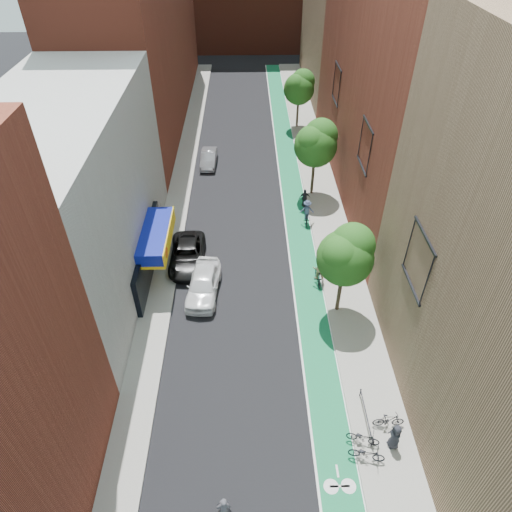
{
  "coord_description": "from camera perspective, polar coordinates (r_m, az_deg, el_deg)",
  "views": [
    {
      "loc": [
        -0.04,
        -10.19,
        21.38
      ],
      "look_at": [
        0.51,
        13.77,
        1.5
      ],
      "focal_mm": 32.0,
      "sensor_mm": 36.0,
      "label": 1
    }
  ],
  "objects": [
    {
      "name": "sidewalk_right",
      "position": [
        42.5,
        7.82,
        9.21
      ],
      "size": [
        3.0,
        68.0,
        0.15
      ],
      "primitive_type": "cube",
      "color": "gray",
      "rests_on": "ground"
    },
    {
      "name": "parked_bike_mid",
      "position": [
        24.97,
        16.25,
        -19.11
      ],
      "size": [
        1.59,
        0.45,
        0.95
      ],
      "primitive_type": "imported",
      "rotation": [
        0.0,
        0.0,
        1.57
      ],
      "color": "black",
      "rests_on": "sidewalk_right"
    },
    {
      "name": "building_right_far_tan",
      "position": [
        62.62,
        11.08,
        27.66
      ],
      "size": [
        8.0,
        20.0,
        18.0
      ],
      "primitive_type": "cube",
      "color": "#8C6B4C",
      "rests_on": "ground"
    },
    {
      "name": "tree_far",
      "position": [
        51.39,
        5.45,
        20.34
      ],
      "size": [
        3.3,
        3.25,
        6.21
      ],
      "color": "#332619",
      "rests_on": "ground"
    },
    {
      "name": "cyclist_lane_near",
      "position": [
        31.09,
        7.79,
        -2.03
      ],
      "size": [
        0.88,
        1.85,
        2.09
      ],
      "rotation": [
        0.0,
        0.0,
        3.2
      ],
      "color": "black",
      "rests_on": "ground"
    },
    {
      "name": "cyclist_lane_mid",
      "position": [
        38.17,
        6.07,
        6.69
      ],
      "size": [
        0.94,
        1.6,
        1.92
      ],
      "rotation": [
        0.0,
        0.0,
        3.2
      ],
      "color": "black",
      "rests_on": "ground"
    },
    {
      "name": "tree_near",
      "position": [
        26.84,
        11.22,
        0.24
      ],
      "size": [
        3.4,
        3.36,
        6.42
      ],
      "color": "#332619",
      "rests_on": "ground"
    },
    {
      "name": "parked_car_white",
      "position": [
        30.24,
        -6.59,
        -3.46
      ],
      "size": [
        2.37,
        5.02,
        1.66
      ],
      "primitive_type": "imported",
      "rotation": [
        0.0,
        0.0,
        -0.08
      ],
      "color": "white",
      "rests_on": "ground"
    },
    {
      "name": "parked_car_silver",
      "position": [
        45.0,
        -5.94,
        12.05
      ],
      "size": [
        1.52,
        4.05,
        1.32
      ],
      "primitive_type": "imported",
      "rotation": [
        0.0,
        0.0,
        -0.03
      ],
      "color": "#94969C",
      "rests_on": "ground"
    },
    {
      "name": "cyclist_lane_far",
      "position": [
        36.51,
        6.37,
        5.35
      ],
      "size": [
        1.14,
        1.67,
        2.06
      ],
      "rotation": [
        0.0,
        0.0,
        3.09
      ],
      "color": "black",
      "rests_on": "ground"
    },
    {
      "name": "bike_lane",
      "position": [
        42.22,
        4.42,
        9.15
      ],
      "size": [
        2.0,
        68.0,
        0.01
      ],
      "primitive_type": "cube",
      "color": "#136E3C",
      "rests_on": "ground"
    },
    {
      "name": "sidewalk_left",
      "position": [
        42.41,
        -9.32,
        8.98
      ],
      "size": [
        2.0,
        68.0,
        0.15
      ],
      "primitive_type": "cube",
      "color": "gray",
      "rests_on": "ground"
    },
    {
      "name": "tree_mid",
      "position": [
        38.4,
        7.55,
        13.91
      ],
      "size": [
        3.55,
        3.53,
        6.74
      ],
      "color": "#332619",
      "rests_on": "ground"
    },
    {
      "name": "parked_car_black",
      "position": [
        32.82,
        -8.58,
        0.15
      ],
      "size": [
        2.55,
        5.28,
        1.45
      ],
      "primitive_type": "imported",
      "rotation": [
        0.0,
        0.0,
        0.03
      ],
      "color": "black",
      "rests_on": "ground"
    },
    {
      "name": "building_right_mid_red",
      "position": [
        39.52,
        17.91,
        22.76
      ],
      "size": [
        8.0,
        28.0,
        22.0
      ],
      "primitive_type": "cube",
      "color": "maroon",
      "rests_on": "ground"
    },
    {
      "name": "building_left_far_red",
      "position": [
        54.33,
        -14.62,
        27.6
      ],
      "size": [
        8.0,
        36.0,
        22.0
      ],
      "primitive_type": "cube",
      "color": "maroon",
      "rests_on": "ground"
    },
    {
      "name": "parked_bike_far",
      "position": [
        24.26,
        13.24,
        -21.19
      ],
      "size": [
        1.7,
        1.0,
        0.85
      ],
      "primitive_type": "imported",
      "rotation": [
        0.0,
        0.0,
        1.28
      ],
      "color": "black",
      "rests_on": "sidewalk_right"
    },
    {
      "name": "pedestrian",
      "position": [
        24.21,
        16.99,
        -20.77
      ],
      "size": [
        0.66,
        0.87,
        1.61
      ],
      "primitive_type": "imported",
      "rotation": [
        0.0,
        0.0,
        -1.36
      ],
      "color": "#212229",
      "rests_on": "sidewalk_right"
    },
    {
      "name": "building_left_white",
      "position": [
        30.69,
        -22.18,
        6.45
      ],
      "size": [
        8.0,
        20.0,
        12.0
      ],
      "primitive_type": "cube",
      "color": "silver",
      "rests_on": "ground"
    },
    {
      "name": "parked_bike_near",
      "position": [
        23.87,
        13.67,
        -22.85
      ],
      "size": [
        1.81,
        0.99,
        0.9
      ],
      "primitive_type": "imported",
      "rotation": [
        0.0,
        0.0,
        1.33
      ],
      "color": "black",
      "rests_on": "sidewalk_right"
    },
    {
      "name": "ground",
      "position": [
        23.68,
        -0.52,
        -24.84
      ],
      "size": [
        160.0,
        160.0,
        0.0
      ],
      "primitive_type": "plane",
      "color": "black",
      "rests_on": "ground"
    }
  ]
}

